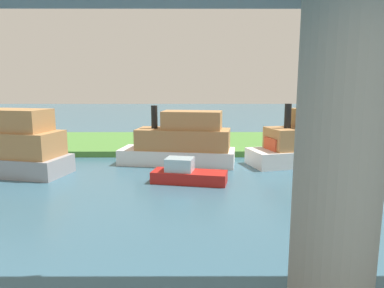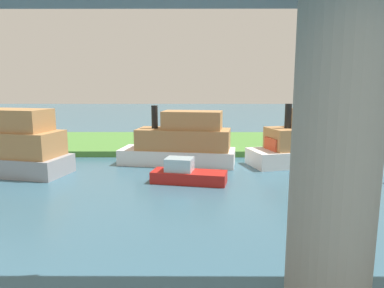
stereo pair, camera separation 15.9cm
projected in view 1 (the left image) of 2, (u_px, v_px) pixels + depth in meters
name	position (u px, v px, depth m)	size (l,w,h in m)	color
ground_plane	(204.00, 157.00, 29.39)	(160.00, 160.00, 0.00)	#386075
grassy_bank	(202.00, 143.00, 35.26)	(80.00, 12.00, 0.50)	#4C8438
bridge_pylon	(338.00, 158.00, 9.21)	(2.27, 2.27, 8.31)	#9E998E
person_on_bank	(196.00, 138.00, 31.82)	(0.40, 0.40, 1.39)	#2D334C
mooring_post	(286.00, 145.00, 30.08)	(0.20, 0.20, 0.84)	brown
houseboat_blue	(4.00, 147.00, 23.93)	(9.96, 5.21, 4.85)	#99999E
riverboat_paddlewheel	(311.00, 141.00, 26.92)	(9.56, 5.23, 4.65)	white
skiff_small	(181.00, 143.00, 26.72)	(9.10, 4.25, 4.48)	white
pontoon_yellow	(187.00, 174.00, 21.84)	(4.87, 2.52, 1.55)	red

